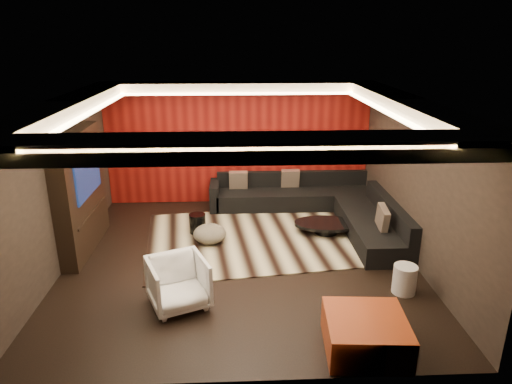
{
  "coord_description": "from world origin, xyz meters",
  "views": [
    {
      "loc": [
        -0.06,
        -7.24,
        3.8
      ],
      "look_at": [
        0.3,
        0.6,
        1.05
      ],
      "focal_mm": 32.0,
      "sensor_mm": 36.0,
      "label": 1
    }
  ],
  "objects_px": {
    "drum_stool": "(197,223)",
    "sectional_sofa": "(320,206)",
    "white_side_table": "(405,279)",
    "orange_ottoman": "(365,334)",
    "coffee_table": "(326,227)",
    "armchair": "(178,283)"
  },
  "relations": [
    {
      "from": "coffee_table",
      "to": "drum_stool",
      "type": "relative_size",
      "value": 3.31
    },
    {
      "from": "orange_ottoman",
      "to": "drum_stool",
      "type": "bearing_deg",
      "value": 123.1
    },
    {
      "from": "drum_stool",
      "to": "orange_ottoman",
      "type": "relative_size",
      "value": 0.38
    },
    {
      "from": "drum_stool",
      "to": "sectional_sofa",
      "type": "distance_m",
      "value": 2.67
    },
    {
      "from": "orange_ottoman",
      "to": "armchair",
      "type": "bearing_deg",
      "value": 156.03
    },
    {
      "from": "white_side_table",
      "to": "sectional_sofa",
      "type": "relative_size",
      "value": 0.12
    },
    {
      "from": "orange_ottoman",
      "to": "sectional_sofa",
      "type": "bearing_deg",
      "value": 87.4
    },
    {
      "from": "white_side_table",
      "to": "sectional_sofa",
      "type": "bearing_deg",
      "value": 104.03
    },
    {
      "from": "white_side_table",
      "to": "orange_ottoman",
      "type": "relative_size",
      "value": 0.45
    },
    {
      "from": "drum_stool",
      "to": "white_side_table",
      "type": "relative_size",
      "value": 0.85
    },
    {
      "from": "coffee_table",
      "to": "white_side_table",
      "type": "bearing_deg",
      "value": -70.78
    },
    {
      "from": "sectional_sofa",
      "to": "drum_stool",
      "type": "bearing_deg",
      "value": -164.64
    },
    {
      "from": "orange_ottoman",
      "to": "armchair",
      "type": "distance_m",
      "value": 2.69
    },
    {
      "from": "coffee_table",
      "to": "orange_ottoman",
      "type": "xyz_separation_m",
      "value": [
        -0.18,
        -3.53,
        0.1
      ]
    },
    {
      "from": "armchair",
      "to": "sectional_sofa",
      "type": "relative_size",
      "value": 0.22
    },
    {
      "from": "coffee_table",
      "to": "white_side_table",
      "type": "relative_size",
      "value": 2.82
    },
    {
      "from": "coffee_table",
      "to": "armchair",
      "type": "distance_m",
      "value": 3.6
    },
    {
      "from": "coffee_table",
      "to": "sectional_sofa",
      "type": "xyz_separation_m",
      "value": [
        0.01,
        0.83,
        0.14
      ]
    },
    {
      "from": "white_side_table",
      "to": "sectional_sofa",
      "type": "xyz_separation_m",
      "value": [
        -0.77,
        3.07,
        0.04
      ]
    },
    {
      "from": "coffee_table",
      "to": "orange_ottoman",
      "type": "relative_size",
      "value": 1.27
    },
    {
      "from": "coffee_table",
      "to": "armchair",
      "type": "relative_size",
      "value": 1.56
    },
    {
      "from": "coffee_table",
      "to": "armchair",
      "type": "xyz_separation_m",
      "value": [
        -2.64,
        -2.44,
        0.24
      ]
    }
  ]
}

